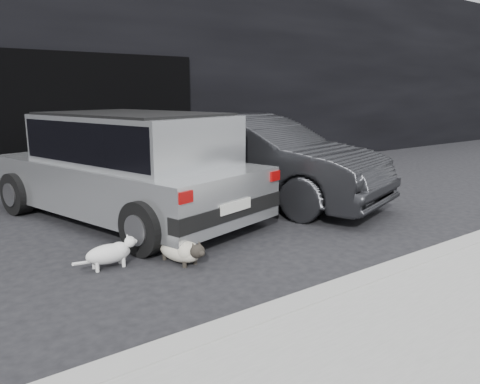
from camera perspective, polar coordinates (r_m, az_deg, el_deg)
ground at (r=6.08m, az=-11.28°, el=-5.83°), size 80.00×80.00×0.00m
building_facade at (r=11.79m, az=-20.24°, el=14.53°), size 34.00×4.00×5.00m
garage_opening at (r=9.89m, az=-16.36°, el=8.43°), size 4.00×0.10×2.60m
curb at (r=4.69m, az=14.65°, el=-10.70°), size 18.00×0.25×0.12m
silver_hatchback at (r=7.00m, az=-13.42°, el=3.60°), size 2.93×4.59×1.57m
second_car at (r=7.91m, az=1.73°, el=4.02°), size 2.91×4.75×1.48m
cat_siamese at (r=5.21m, az=-7.03°, el=-7.16°), size 0.39×0.86×0.30m
cat_white at (r=5.23m, az=-15.41°, el=-7.14°), size 0.72×0.27×0.33m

